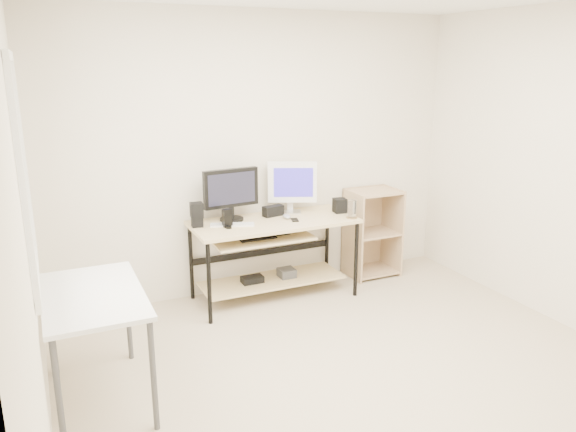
% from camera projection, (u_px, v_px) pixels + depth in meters
% --- Properties ---
extents(room, '(4.01, 4.01, 2.62)m').
position_uv_depth(room, '(355.00, 200.00, 3.47)').
color(room, '#BEAD92').
rests_on(room, ground).
extents(desk, '(1.50, 0.65, 0.75)m').
position_uv_depth(desk, '(271.00, 243.00, 5.14)').
color(desk, '#D8C089').
rests_on(desk, ground).
extents(side_table, '(0.60, 1.00, 0.75)m').
position_uv_depth(side_table, '(94.00, 305.00, 3.52)').
color(side_table, silver).
rests_on(side_table, ground).
extents(shelf_unit, '(0.50, 0.40, 0.90)m').
position_uv_depth(shelf_unit, '(370.00, 231.00, 5.78)').
color(shelf_unit, tan).
rests_on(shelf_unit, ground).
extents(black_monitor, '(0.52, 0.22, 0.47)m').
position_uv_depth(black_monitor, '(231.00, 191.00, 5.02)').
color(black_monitor, black).
rests_on(black_monitor, desk).
extents(white_imac, '(0.44, 0.22, 0.49)m').
position_uv_depth(white_imac, '(292.00, 184.00, 5.27)').
color(white_imac, silver).
rests_on(white_imac, desk).
extents(keyboard, '(0.40, 0.23, 0.01)m').
position_uv_depth(keyboard, '(232.00, 225.00, 4.94)').
color(keyboard, silver).
rests_on(keyboard, desk).
extents(mouse, '(0.07, 0.11, 0.04)m').
position_uv_depth(mouse, '(287.00, 217.00, 5.15)').
color(mouse, '#A8A8AD').
rests_on(mouse, desk).
extents(center_speaker, '(0.21, 0.12, 0.10)m').
position_uv_depth(center_speaker, '(273.00, 211.00, 5.23)').
color(center_speaker, black).
rests_on(center_speaker, desk).
extents(speaker_left, '(0.12, 0.12, 0.21)m').
position_uv_depth(speaker_left, '(197.00, 214.00, 4.87)').
color(speaker_left, black).
rests_on(speaker_left, desk).
extents(speaker_right, '(0.13, 0.13, 0.14)m').
position_uv_depth(speaker_right, '(340.00, 205.00, 5.34)').
color(speaker_right, black).
rests_on(speaker_right, desk).
extents(audio_controller, '(0.09, 0.06, 0.16)m').
position_uv_depth(audio_controller, '(227.00, 218.00, 4.87)').
color(audio_controller, black).
rests_on(audio_controller, desk).
extents(volume_puck, '(0.07, 0.07, 0.02)m').
position_uv_depth(volume_puck, '(229.00, 227.00, 4.84)').
color(volume_puck, black).
rests_on(volume_puck, desk).
extents(smartphone, '(0.09, 0.12, 0.01)m').
position_uv_depth(smartphone, '(295.00, 220.00, 5.09)').
color(smartphone, black).
rests_on(smartphone, desk).
extents(coaster, '(0.13, 0.13, 0.01)m').
position_uv_depth(coaster, '(352.00, 218.00, 5.17)').
color(coaster, olive).
rests_on(coaster, desk).
extents(drinking_glass, '(0.10, 0.10, 0.16)m').
position_uv_depth(drinking_glass, '(352.00, 209.00, 5.15)').
color(drinking_glass, white).
rests_on(drinking_glass, coaster).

